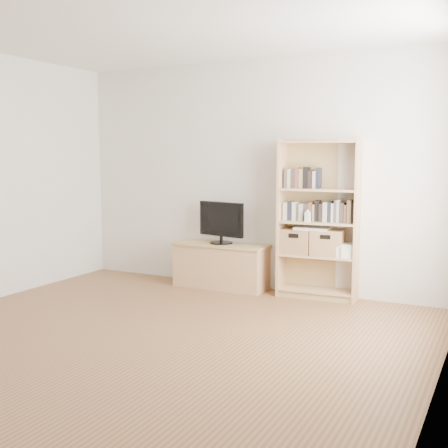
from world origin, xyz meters
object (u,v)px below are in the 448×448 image
Objects in this scene: tv_stand at (221,266)px; basket_right at (327,243)px; baby_monitor at (308,217)px; television at (221,223)px; basket_left at (297,241)px; bookshelf at (318,220)px; laptop at (312,228)px.

tv_stand is 1.30m from basket_right.
television is at bearing -176.85° from baby_monitor.
basket_left is (-0.14, 0.08, -0.28)m from baby_monitor.
baby_monitor reaches higher than basket_left.
basket_right is (0.19, 0.10, -0.27)m from baby_monitor.
tv_stand is 10.25× the size of baby_monitor.
bookshelf is 4.70× the size of laptop.
baby_monitor is 0.32× the size of basket_left.
tv_stand is at bearing 176.23° from basket_right.
bookshelf reaches higher than laptop.
bookshelf is 2.78× the size of television.
baby_monitor reaches higher than laptop.
basket_left is 0.33m from basket_right.
bookshelf is 5.09× the size of basket_right.
bookshelf reaches higher than basket_right.
laptop is (0.17, -0.00, 0.15)m from basket_left.
television is (-1.14, -0.05, -0.09)m from bookshelf.
baby_monitor is 0.31× the size of basket_right.
tv_stand is 1.20m from laptop.
basket_right reaches higher than basket_left.
baby_monitor reaches higher than tv_stand.
laptop is (-0.16, -0.03, 0.15)m from basket_right.
baby_monitor is at bearing -157.71° from basket_right.
tv_stand is 1.23m from baby_monitor.
basket_right is 0.92× the size of laptop.
baby_monitor is 0.15m from laptop.
tv_stand is 3.30× the size of basket_left.
television is 1.83× the size of basket_right.
television is at bearing 176.23° from basket_right.
television is 1.69× the size of laptop.
baby_monitor is 0.32m from basket_left.
bookshelf is 1.15m from television.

